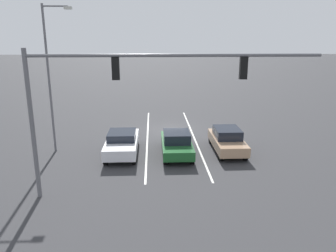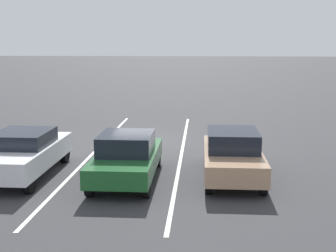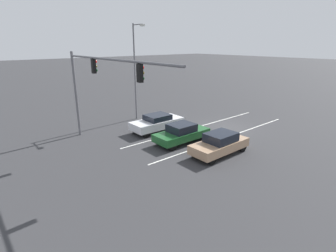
{
  "view_description": "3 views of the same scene",
  "coord_description": "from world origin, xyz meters",
  "px_view_note": "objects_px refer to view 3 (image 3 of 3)",
  "views": [
    {
      "loc": [
        1.29,
        25.23,
        7.15
      ],
      "look_at": [
        0.34,
        5.03,
        1.65
      ],
      "focal_mm": 35.0,
      "sensor_mm": 36.0,
      "label": 1
    },
    {
      "loc": [
        -2.46,
        19.85,
        4.29
      ],
      "look_at": [
        -1.37,
        4.67,
        1.53
      ],
      "focal_mm": 50.0,
      "sensor_mm": 36.0,
      "label": 2
    },
    {
      "loc": [
        -14.0,
        18.74,
        7.35
      ],
      "look_at": [
        1.12,
        6.11,
        1.07
      ],
      "focal_mm": 28.0,
      "sensor_mm": 36.0,
      "label": 3
    }
  ],
  "objects_px": {
    "car_white_rightlane_front": "(157,122)",
    "street_lamp_right_shoulder": "(136,67)",
    "car_tan_leftlane_front": "(220,144)",
    "traffic_signal_gantry": "(96,78)",
    "car_darkgreen_midlane_front": "(182,133)"
  },
  "relations": [
    {
      "from": "car_white_rightlane_front",
      "to": "car_darkgreen_midlane_front",
      "type": "relative_size",
      "value": 1.04
    },
    {
      "from": "car_tan_leftlane_front",
      "to": "street_lamp_right_shoulder",
      "type": "bearing_deg",
      "value": -2.6
    },
    {
      "from": "traffic_signal_gantry",
      "to": "street_lamp_right_shoulder",
      "type": "relative_size",
      "value": 1.4
    },
    {
      "from": "car_darkgreen_midlane_front",
      "to": "car_tan_leftlane_front",
      "type": "distance_m",
      "value": 3.34
    },
    {
      "from": "car_white_rightlane_front",
      "to": "street_lamp_right_shoulder",
      "type": "xyz_separation_m",
      "value": [
        4.22,
        -0.73,
        4.36
      ]
    },
    {
      "from": "car_darkgreen_midlane_front",
      "to": "car_tan_leftlane_front",
      "type": "height_order",
      "value": "car_tan_leftlane_front"
    },
    {
      "from": "traffic_signal_gantry",
      "to": "street_lamp_right_shoulder",
      "type": "height_order",
      "value": "street_lamp_right_shoulder"
    },
    {
      "from": "car_darkgreen_midlane_front",
      "to": "traffic_signal_gantry",
      "type": "distance_m",
      "value": 7.42
    },
    {
      "from": "car_darkgreen_midlane_front",
      "to": "street_lamp_right_shoulder",
      "type": "xyz_separation_m",
      "value": [
        7.63,
        -0.98,
        4.37
      ]
    },
    {
      "from": "car_darkgreen_midlane_front",
      "to": "street_lamp_right_shoulder",
      "type": "distance_m",
      "value": 8.85
    },
    {
      "from": "street_lamp_right_shoulder",
      "to": "car_tan_leftlane_front",
      "type": "bearing_deg",
      "value": 177.4
    },
    {
      "from": "car_darkgreen_midlane_front",
      "to": "traffic_signal_gantry",
      "type": "bearing_deg",
      "value": 61.86
    },
    {
      "from": "traffic_signal_gantry",
      "to": "street_lamp_right_shoulder",
      "type": "xyz_separation_m",
      "value": [
        4.79,
        -6.29,
        0.04
      ]
    },
    {
      "from": "traffic_signal_gantry",
      "to": "street_lamp_right_shoulder",
      "type": "distance_m",
      "value": 7.91
    },
    {
      "from": "car_white_rightlane_front",
      "to": "car_tan_leftlane_front",
      "type": "relative_size",
      "value": 1.06
    }
  ]
}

